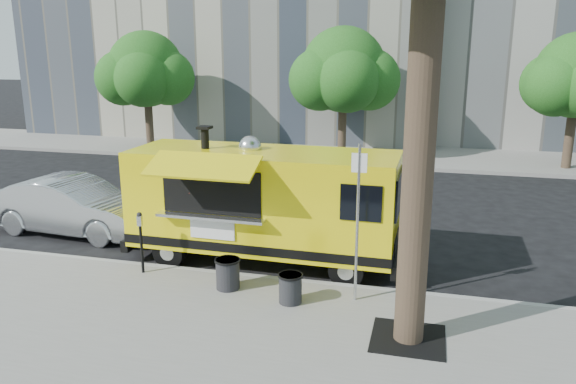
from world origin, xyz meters
name	(u,v)px	position (x,y,z in m)	size (l,w,h in m)	color
ground	(295,269)	(0.00, 0.00, 0.00)	(120.00, 120.00, 0.00)	black
sidewalk	(234,360)	(0.00, -4.00, 0.07)	(60.00, 6.00, 0.15)	gray
curb	(284,282)	(0.00, -0.93, 0.07)	(60.00, 0.14, 0.16)	#999993
far_sidewalk	(366,155)	(0.00, 13.50, 0.07)	(60.00, 5.00, 0.15)	gray
tree_well	(408,338)	(2.60, -2.80, 0.15)	(1.20, 1.20, 0.02)	black
far_tree_a	(146,69)	(-10.00, 12.30, 3.78)	(3.42, 3.42, 5.36)	#33261C
far_tree_b	(343,70)	(-1.00, 12.70, 3.83)	(3.60, 3.60, 5.50)	#33261C
sign_post	(358,214)	(1.55, -1.55, 1.85)	(0.28, 0.06, 3.00)	silver
parking_meter	(141,235)	(-3.00, -1.35, 0.98)	(0.11, 0.11, 1.33)	black
food_truck	(262,202)	(-0.81, 0.17, 1.44)	(6.27, 2.91, 3.06)	yellow
sedan	(74,206)	(-6.23, 0.95, 0.74)	(1.57, 4.51, 1.49)	#B4B7BC
trash_bin_left	(228,273)	(-0.97, -1.66, 0.48)	(0.51, 0.51, 0.61)	black
trash_bin_right	(290,287)	(0.39, -1.97, 0.45)	(0.47, 0.47, 0.56)	black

